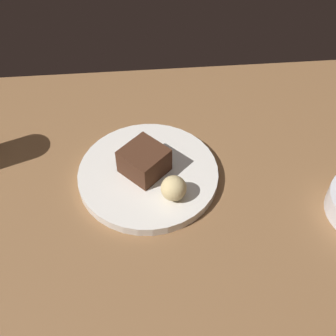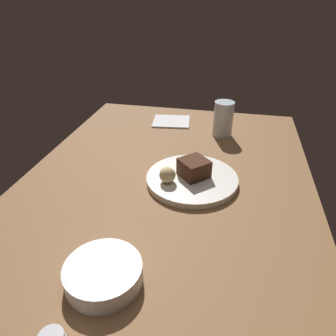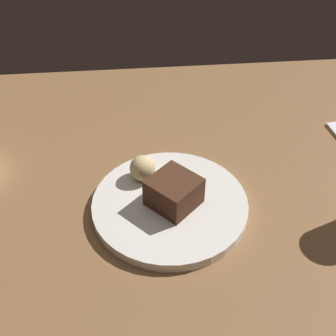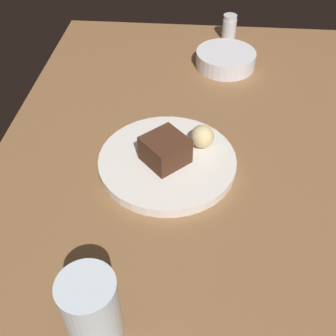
# 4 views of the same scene
# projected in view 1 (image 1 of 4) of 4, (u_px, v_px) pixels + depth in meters

# --- Properties ---
(dining_table) EXTENTS (1.20, 0.84, 0.03)m
(dining_table) POSITION_uv_depth(u_px,v_px,m) (159.00, 214.00, 0.78)
(dining_table) COLOR brown
(dining_table) RESTS_ON ground
(dessert_plate) EXTENTS (0.26, 0.26, 0.02)m
(dessert_plate) POSITION_uv_depth(u_px,v_px,m) (148.00, 174.00, 0.81)
(dessert_plate) COLOR white
(dessert_plate) RESTS_ON dining_table
(chocolate_cake_slice) EXTENTS (0.10, 0.10, 0.05)m
(chocolate_cake_slice) POSITION_uv_depth(u_px,v_px,m) (144.00, 161.00, 0.78)
(chocolate_cake_slice) COLOR #472819
(chocolate_cake_slice) RESTS_ON dessert_plate
(bread_roll) EXTENTS (0.05, 0.05, 0.05)m
(bread_roll) POSITION_uv_depth(u_px,v_px,m) (174.00, 188.00, 0.75)
(bread_roll) COLOR #DBC184
(bread_roll) RESTS_ON dessert_plate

